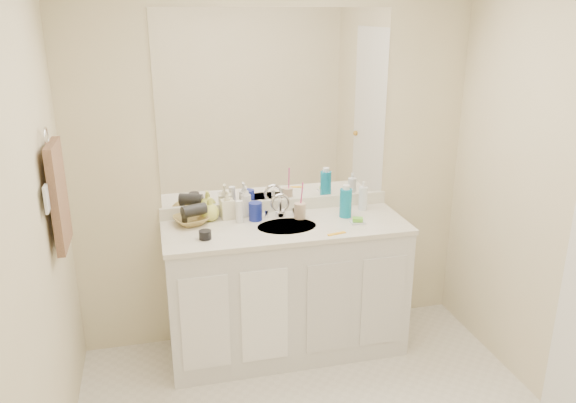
{
  "coord_description": "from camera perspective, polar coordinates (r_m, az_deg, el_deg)",
  "views": [
    {
      "loc": [
        -0.77,
        -2.13,
        2.14
      ],
      "look_at": [
        0.0,
        0.97,
        1.05
      ],
      "focal_mm": 35.0,
      "sensor_mm": 36.0,
      "label": 1
    }
  ],
  "objects": [
    {
      "name": "dark_jar",
      "position": [
        3.3,
        -8.42,
        -3.37
      ],
      "size": [
        0.08,
        0.08,
        0.05
      ],
      "primitive_type": "cylinder",
      "rotation": [
        0.0,
        0.0,
        0.05
      ],
      "color": "black",
      "rests_on": "countertop"
    },
    {
      "name": "extra_white_bottle",
      "position": [
        3.51,
        -4.97,
        -1.03
      ],
      "size": [
        0.05,
        0.05,
        0.14
      ],
      "primitive_type": "cylinder",
      "rotation": [
        0.0,
        0.0,
        0.02
      ],
      "color": "white",
      "rests_on": "countertop"
    },
    {
      "name": "soap_bottle_cream",
      "position": [
        3.58,
        -6.18,
        -0.31
      ],
      "size": [
        0.09,
        0.09,
        0.19
      ],
      "primitive_type": "imported",
      "rotation": [
        0.0,
        0.0,
        0.11
      ],
      "color": "beige",
      "rests_on": "countertop"
    },
    {
      "name": "clear_pump_bottle",
      "position": [
        3.76,
        7.63,
        0.32
      ],
      "size": [
        0.07,
        0.07,
        0.16
      ],
      "primitive_type": "cylinder",
      "rotation": [
        0.0,
        0.0,
        0.33
      ],
      "color": "white",
      "rests_on": "countertop"
    },
    {
      "name": "hair_dryer",
      "position": [
        3.51,
        -9.54,
        -0.89
      ],
      "size": [
        0.17,
        0.12,
        0.08
      ],
      "primitive_type": "cylinder",
      "rotation": [
        0.0,
        1.57,
        0.35
      ],
      "color": "black",
      "rests_on": "wicker_basket"
    },
    {
      "name": "soap_bottle_white",
      "position": [
        3.61,
        -4.3,
        0.03
      ],
      "size": [
        0.08,
        0.08,
        0.2
      ],
      "primitive_type": "imported",
      "rotation": [
        0.0,
        0.0,
        -0.05
      ],
      "color": "white",
      "rests_on": "countertop"
    },
    {
      "name": "wall_back",
      "position": [
        3.64,
        -1.23,
        3.85
      ],
      "size": [
        2.6,
        0.02,
        2.4
      ],
      "primitive_type": "cube",
      "color": "beige",
      "rests_on": "floor"
    },
    {
      "name": "mouthwash_bottle",
      "position": [
        3.61,
        5.88,
        -0.16
      ],
      "size": [
        0.1,
        0.1,
        0.19
      ],
      "primitive_type": "cylinder",
      "rotation": [
        0.0,
        0.0,
        -0.35
      ],
      "color": "#0E81AA",
      "rests_on": "countertop"
    },
    {
      "name": "blue_mug",
      "position": [
        3.55,
        -3.32,
        -1.01
      ],
      "size": [
        0.1,
        0.1,
        0.12
      ],
      "primitive_type": "cylinder",
      "rotation": [
        0.0,
        0.0,
        0.18
      ],
      "color": "navy",
      "rests_on": "countertop"
    },
    {
      "name": "soap_dish",
      "position": [
        3.53,
        7.07,
        -2.12
      ],
      "size": [
        0.09,
        0.08,
        0.01
      ],
      "primitive_type": "cube",
      "rotation": [
        0.0,
        0.0,
        -0.05
      ],
      "color": "silver",
      "rests_on": "countertop"
    },
    {
      "name": "orange_comb",
      "position": [
        3.35,
        4.95,
        -3.27
      ],
      "size": [
        0.12,
        0.05,
        0.0
      ],
      "primitive_type": "cube",
      "rotation": [
        0.0,
        0.0,
        0.21
      ],
      "color": "#FFB11A",
      "rests_on": "countertop"
    },
    {
      "name": "toothbrush",
      "position": [
        3.55,
        1.39,
        0.59
      ],
      "size": [
        0.02,
        0.04,
        0.18
      ],
      "primitive_type": "cylinder",
      "rotation": [
        0.14,
        0.0,
        0.4
      ],
      "color": "#DE3A8B",
      "rests_on": "tan_cup"
    },
    {
      "name": "towel_ring",
      "position": [
        3.01,
        -23.35,
        5.96
      ],
      "size": [
        0.01,
        0.11,
        0.11
      ],
      "primitive_type": "torus",
      "rotation": [
        0.0,
        1.57,
        0.0
      ],
      "color": "silver",
      "rests_on": "wall_left"
    },
    {
      "name": "vanity_cabinet",
      "position": [
        3.67,
        -0.19,
        -9.02
      ],
      "size": [
        1.5,
        0.55,
        0.85
      ],
      "primitive_type": "cube",
      "color": "silver",
      "rests_on": "floor"
    },
    {
      "name": "wicker_basket",
      "position": [
        3.54,
        -9.81,
        -1.89
      ],
      "size": [
        0.26,
        0.26,
        0.05
      ],
      "primitive_type": "imported",
      "rotation": [
        0.0,
        0.0,
        0.3
      ],
      "color": "olive",
      "rests_on": "countertop"
    },
    {
      "name": "faucet",
      "position": [
        3.61,
        -0.8,
        -0.68
      ],
      "size": [
        0.02,
        0.02,
        0.11
      ],
      "primitive_type": "cylinder",
      "color": "silver",
      "rests_on": "countertop"
    },
    {
      "name": "soap_bottle_yellow",
      "position": [
        3.57,
        -7.94,
        -0.76
      ],
      "size": [
        0.15,
        0.15,
        0.15
      ],
      "primitive_type": "imported",
      "rotation": [
        0.0,
        0.0,
        -0.33
      ],
      "color": "#D7DE56",
      "rests_on": "countertop"
    },
    {
      "name": "wall_left",
      "position": [
        2.39,
        -25.68,
        -6.37
      ],
      "size": [
        0.02,
        2.6,
        2.4
      ],
      "primitive_type": "cube",
      "color": "beige",
      "rests_on": "floor"
    },
    {
      "name": "tan_cup",
      "position": [
        3.58,
        1.22,
        -0.94
      ],
      "size": [
        0.1,
        0.1,
        0.1
      ],
      "primitive_type": "cylinder",
      "rotation": [
        0.0,
        0.0,
        -0.41
      ],
      "color": "#CBAF8F",
      "rests_on": "countertop"
    },
    {
      "name": "switch_plate",
      "position": [
        2.88,
        -23.33,
        0.25
      ],
      "size": [
        0.01,
        0.08,
        0.13
      ],
      "primitive_type": "cube",
      "color": "silver",
      "rests_on": "wall_left"
    },
    {
      "name": "mirror",
      "position": [
        3.56,
        -1.25,
        9.43
      ],
      "size": [
        1.48,
        0.01,
        1.2
      ],
      "primitive_type": "cube",
      "color": "white",
      "rests_on": "wall_back"
    },
    {
      "name": "sink_basin",
      "position": [
        3.47,
        -0.12,
        -2.69
      ],
      "size": [
        0.37,
        0.37,
        0.02
      ],
      "primitive_type": "cylinder",
      "color": "beige",
      "rests_on": "countertop"
    },
    {
      "name": "hand_towel",
      "position": [
        3.08,
        -22.27,
        0.55
      ],
      "size": [
        0.04,
        0.32,
        0.55
      ],
      "primitive_type": "cube",
      "color": "brown",
      "rests_on": "towel_ring"
    },
    {
      "name": "countertop",
      "position": [
        3.49,
        -0.2,
        -2.62
      ],
      "size": [
        1.52,
        0.57,
        0.03
      ],
      "primitive_type": "cube",
      "color": "silver",
      "rests_on": "vanity_cabinet"
    },
    {
      "name": "backsplash",
      "position": [
        3.71,
        -1.15,
        -0.4
      ],
      "size": [
        1.52,
        0.03,
        0.08
      ],
      "primitive_type": "cube",
      "color": "silver",
      "rests_on": "countertop"
    },
    {
      "name": "green_soap",
      "position": [
        3.53,
        7.09,
        -1.83
      ],
      "size": [
        0.07,
        0.06,
        0.02
      ],
      "primitive_type": "cube",
      "rotation": [
        0.0,
        0.0,
        -0.3
      ],
      "color": "#66C430",
      "rests_on": "soap_dish"
    }
  ]
}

